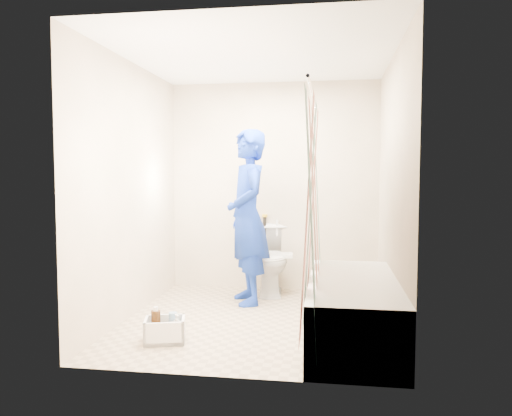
# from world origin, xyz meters

# --- Properties ---
(floor) EXTENTS (2.60, 2.60, 0.00)m
(floor) POSITION_xyz_m (0.00, 0.00, 0.00)
(floor) COLOR tan
(floor) RESTS_ON ground
(ceiling) EXTENTS (2.40, 2.60, 0.02)m
(ceiling) POSITION_xyz_m (0.00, 0.00, 2.40)
(ceiling) COLOR white
(ceiling) RESTS_ON wall_back
(wall_back) EXTENTS (2.40, 0.02, 2.40)m
(wall_back) POSITION_xyz_m (0.00, 1.30, 1.20)
(wall_back) COLOR beige
(wall_back) RESTS_ON ground
(wall_front) EXTENTS (2.40, 0.02, 2.40)m
(wall_front) POSITION_xyz_m (0.00, -1.30, 1.20)
(wall_front) COLOR beige
(wall_front) RESTS_ON ground
(wall_left) EXTENTS (0.02, 2.60, 2.40)m
(wall_left) POSITION_xyz_m (-1.20, 0.00, 1.20)
(wall_left) COLOR beige
(wall_left) RESTS_ON ground
(wall_right) EXTENTS (0.02, 2.60, 2.40)m
(wall_right) POSITION_xyz_m (1.20, 0.00, 1.20)
(wall_right) COLOR beige
(wall_right) RESTS_ON ground
(bathtub) EXTENTS (0.70, 1.75, 0.50)m
(bathtub) POSITION_xyz_m (0.85, -0.43, 0.27)
(bathtub) COLOR white
(bathtub) RESTS_ON ground
(curtain_rod) EXTENTS (0.02, 1.90, 0.02)m
(curtain_rod) POSITION_xyz_m (0.52, -0.43, 1.95)
(curtain_rod) COLOR silver
(curtain_rod) RESTS_ON wall_back
(shower_curtain) EXTENTS (0.06, 1.75, 1.80)m
(shower_curtain) POSITION_xyz_m (0.52, -0.43, 1.02)
(shower_curtain) COLOR white
(shower_curtain) RESTS_ON curtain_rod
(toilet) EXTENTS (0.50, 0.79, 0.77)m
(toilet) POSITION_xyz_m (0.00, 1.08, 0.39)
(toilet) COLOR silver
(toilet) RESTS_ON ground
(tank_lid) EXTENTS (0.49, 0.25, 0.04)m
(tank_lid) POSITION_xyz_m (0.01, 0.96, 0.45)
(tank_lid) COLOR white
(tank_lid) RESTS_ON toilet
(tank_internals) EXTENTS (0.19, 0.06, 0.25)m
(tank_internals) POSITION_xyz_m (-0.06, 1.28, 0.76)
(tank_internals) COLOR black
(tank_internals) RESTS_ON toilet
(plumber) EXTENTS (0.66, 0.78, 1.81)m
(plumber) POSITION_xyz_m (-0.19, 0.62, 0.91)
(plumber) COLOR #101EA1
(plumber) RESTS_ON ground
(cleaning_caddy) EXTENTS (0.37, 0.33, 0.24)m
(cleaning_caddy) POSITION_xyz_m (-0.64, -0.68, 0.09)
(cleaning_caddy) COLOR white
(cleaning_caddy) RESTS_ON ground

